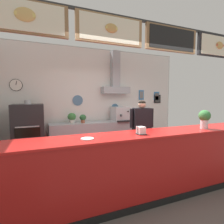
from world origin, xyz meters
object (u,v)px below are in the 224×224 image
at_px(shop_worker, 142,131).
at_px(pizza_oven, 29,135).
at_px(potted_rosemary, 83,118).
at_px(espresso_machine, 120,114).
at_px(basil_vase, 204,118).
at_px(napkin_holder, 141,131).
at_px(potted_sage, 72,117).
at_px(condiment_plate, 87,139).

bearing_deg(shop_worker, pizza_oven, -10.68).
xyz_separation_m(pizza_oven, potted_rosemary, (1.34, 0.20, 0.31)).
height_order(espresso_machine, basil_vase, basil_vase).
bearing_deg(napkin_holder, potted_sage, 103.93).
height_order(potted_sage, basil_vase, basil_vase).
distance_m(shop_worker, espresso_machine, 1.29).
bearing_deg(espresso_machine, condiment_plate, -123.55).
bearing_deg(napkin_holder, condiment_plate, 179.74).
height_order(potted_rosemary, napkin_holder, napkin_holder).
relative_size(condiment_plate, napkin_holder, 1.29).
relative_size(potted_rosemary, basil_vase, 0.69).
height_order(espresso_machine, napkin_holder, espresso_machine).
relative_size(potted_rosemary, condiment_plate, 1.29).
relative_size(shop_worker, potted_sage, 5.54).
xyz_separation_m(potted_rosemary, condiment_plate, (-0.50, -2.45, 0.02)).
bearing_deg(pizza_oven, basil_vase, -37.65).
distance_m(espresso_machine, napkin_holder, 2.58).
distance_m(shop_worker, napkin_holder, 1.44).
height_order(shop_worker, potted_sage, shop_worker).
bearing_deg(shop_worker, basil_vase, 126.50).
xyz_separation_m(shop_worker, espresso_machine, (0.04, 1.25, 0.29)).
distance_m(shop_worker, potted_sage, 1.91).
bearing_deg(potted_sage, espresso_machine, -2.22).
bearing_deg(potted_rosemary, espresso_machine, -0.13).
bearing_deg(espresso_machine, napkin_holder, -107.92).
distance_m(pizza_oven, espresso_machine, 2.50).
distance_m(potted_sage, potted_rosemary, 0.30).
bearing_deg(napkin_holder, shop_worker, 57.83).
bearing_deg(basil_vase, shop_worker, 113.54).
height_order(potted_sage, condiment_plate, potted_sage).
xyz_separation_m(espresso_machine, potted_sage, (-1.42, 0.05, -0.05)).
distance_m(espresso_machine, potted_rosemary, 1.13).
bearing_deg(basil_vase, potted_sage, 127.01).
xyz_separation_m(condiment_plate, napkin_holder, (0.83, -0.00, 0.05)).
bearing_deg(potted_rosemary, pizza_oven, -171.71).
distance_m(pizza_oven, shop_worker, 2.65).
bearing_deg(napkin_holder, basil_vase, -1.00).
relative_size(pizza_oven, napkin_holder, 11.18).
xyz_separation_m(basil_vase, condiment_plate, (-2.12, 0.03, -0.18)).
distance_m(espresso_machine, condiment_plate, 2.94).
height_order(shop_worker, condiment_plate, shop_worker).
distance_m(potted_sage, napkin_holder, 2.58).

